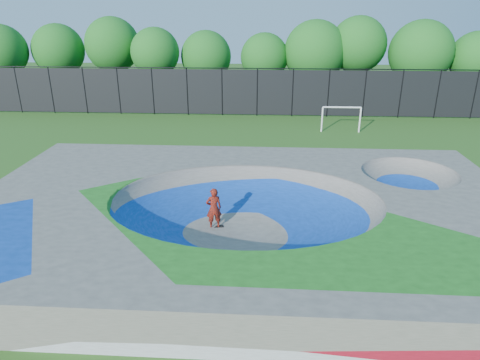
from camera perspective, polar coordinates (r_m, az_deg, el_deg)
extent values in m
plane|color=#285617|center=(17.73, 0.70, -6.92)|extent=(120.00, 120.00, 0.00)
cube|color=gray|center=(17.39, 0.71, -4.75)|extent=(22.00, 14.00, 1.50)
imported|color=red|center=(17.69, -3.51, -3.79)|extent=(0.75, 0.60, 1.79)
cube|color=black|center=(18.08, -3.45, -6.28)|extent=(0.81, 0.39, 0.05)
cylinder|color=white|center=(32.76, 10.89, 7.94)|extent=(0.12, 0.12, 1.86)
cylinder|color=white|center=(33.24, 15.70, 7.71)|extent=(0.12, 0.12, 1.86)
cylinder|color=white|center=(32.77, 13.46, 9.41)|extent=(2.79, 0.12, 0.12)
cylinder|color=black|center=(43.01, -27.46, 10.60)|extent=(0.09, 0.09, 4.00)
cylinder|color=black|center=(41.58, -23.84, 10.88)|extent=(0.09, 0.09, 4.00)
cylinder|color=black|center=(40.32, -19.97, 11.13)|extent=(0.09, 0.09, 4.00)
cylinder|color=black|center=(39.25, -15.86, 11.34)|extent=(0.09, 0.09, 4.00)
cylinder|color=black|center=(38.38, -11.53, 11.50)|extent=(0.09, 0.09, 4.00)
cylinder|color=black|center=(37.73, -7.03, 11.60)|extent=(0.09, 0.09, 4.00)
cylinder|color=black|center=(37.31, -2.40, 11.63)|extent=(0.09, 0.09, 4.00)
cylinder|color=black|center=(37.14, 2.31, 11.58)|extent=(0.09, 0.09, 4.00)
cylinder|color=black|center=(37.20, 7.03, 11.46)|extent=(0.09, 0.09, 4.00)
cylinder|color=black|center=(37.50, 11.69, 11.26)|extent=(0.09, 0.09, 4.00)
cylinder|color=black|center=(38.04, 16.25, 11.00)|extent=(0.09, 0.09, 4.00)
cylinder|color=black|center=(38.81, 20.64, 10.68)|extent=(0.09, 0.09, 4.00)
cylinder|color=black|center=(39.78, 24.83, 10.32)|extent=(0.09, 0.09, 4.00)
cylinder|color=black|center=(40.96, 28.80, 9.93)|extent=(0.09, 0.09, 4.00)
cube|color=black|center=(37.14, 2.31, 11.58)|extent=(48.00, 0.03, 3.80)
cylinder|color=black|center=(36.84, 2.36, 14.64)|extent=(48.00, 0.08, 0.08)
cylinder|color=#483924|center=(48.01, -28.52, 10.84)|extent=(0.44, 0.44, 3.18)
sphere|color=#1A651D|center=(47.65, -29.26, 14.83)|extent=(4.82, 4.82, 4.82)
cylinder|color=#483924|center=(47.67, -22.45, 11.66)|extent=(0.44, 0.44, 3.04)
sphere|color=#1A651D|center=(47.29, -23.05, 15.68)|extent=(4.97, 4.97, 4.97)
cylinder|color=#483924|center=(45.79, -16.15, 12.32)|extent=(0.44, 0.44, 3.43)
sphere|color=#1A651D|center=(45.40, -16.65, 16.91)|extent=(5.26, 5.26, 5.26)
cylinder|color=#483924|center=(42.82, -10.94, 12.01)|extent=(0.44, 0.44, 3.18)
sphere|color=#1A651D|center=(42.42, -11.26, 16.38)|extent=(4.52, 4.52, 4.52)
cylinder|color=#483924|center=(43.31, -4.42, 12.05)|extent=(0.44, 0.44, 2.61)
sphere|color=#1A651D|center=(42.91, -4.54, 16.14)|extent=(4.81, 4.81, 4.81)
cylinder|color=#483924|center=(43.05, 3.18, 12.04)|extent=(0.44, 0.44, 2.64)
sphere|color=#1A651D|center=(42.65, 3.27, 16.04)|extent=(4.54, 4.54, 4.54)
cylinder|color=#483924|center=(43.22, 9.66, 11.85)|extent=(0.44, 0.44, 2.69)
sphere|color=#1A651D|center=(42.78, 9.96, 16.51)|extent=(5.83, 5.83, 5.83)
cylinder|color=#483924|center=(44.02, 14.98, 12.17)|extent=(0.44, 0.44, 3.55)
sphere|color=#1A651D|center=(43.61, 15.47, 17.00)|extent=(5.24, 5.24, 5.24)
cylinder|color=#483924|center=(44.68, 22.30, 10.93)|extent=(0.44, 0.44, 2.77)
sphere|color=#1A651D|center=(44.25, 22.97, 15.43)|extent=(5.78, 5.78, 5.78)
cylinder|color=#483924|center=(46.13, 28.26, 10.26)|extent=(0.44, 0.44, 2.73)
sphere|color=#1A651D|center=(45.76, 28.97, 14.08)|extent=(4.71, 4.71, 4.71)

